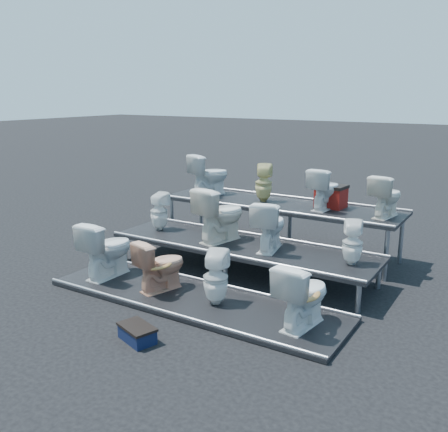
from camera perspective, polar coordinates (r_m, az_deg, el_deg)
The scene contains 18 objects.
ground at distance 7.83m, azimuth 2.01°, elevation -6.49°, with size 80.00×80.00×0.00m, color black.
tier_front at distance 6.80m, azimuth -3.51°, elevation -9.51°, with size 4.20×1.20×0.06m, color black.
tier_mid at distance 7.75m, azimuth 2.03°, elevation -4.89°, with size 4.20×1.20×0.46m, color black.
tier_back at distance 8.79m, azimuth 6.25°, elevation -1.29°, with size 4.20×1.20×0.86m, color black.
toilet_0 at distance 7.59m, azimuth -13.22°, elevation -3.64°, with size 0.48×0.84×0.85m, color white.
toilet_1 at distance 6.96m, azimuth -7.26°, elevation -5.55°, with size 0.40×0.71×0.72m, color tan.
toilet_2 at distance 6.46m, azimuth -0.95°, elevation -7.04°, with size 0.32×0.33×0.72m, color white.
toilet_3 at distance 5.93m, azimuth 9.00°, elevation -8.81°, with size 0.44×0.78×0.79m, color white.
toilet_4 at distance 8.47m, azimuth -7.43°, elevation 0.53°, with size 0.29×0.29×0.64m, color white.
toilet_5 at distance 7.75m, azimuth -0.44°, elevation 0.22°, with size 0.48×0.84×0.86m, color white.
toilet_6 at distance 7.36m, azimuth 5.22°, elevation -1.04°, with size 0.42×0.73×0.75m, color white.
toilet_7 at distance 6.94m, azimuth 14.48°, elevation -2.98°, with size 0.28×0.28×0.61m, color white.
toilet_8 at distance 9.32m, azimuth -1.69°, elevation 4.76°, with size 0.43×0.75×0.76m, color white.
toilet_9 at distance 8.76m, azimuth 4.56°, elevation 3.79°, with size 0.30×0.30×0.66m, color #D0C782.
toilet_10 at distance 8.31m, azimuth 11.45°, elevation 3.07°, with size 0.38×0.67×0.68m, color white.
toilet_11 at distance 8.04m, azimuth 18.04°, elevation 2.19°, with size 0.37×0.64×0.66m, color white.
red_crate at distance 8.51m, azimuth 12.12°, elevation 2.08°, with size 0.46×0.37×0.33m, color maroon.
step_stool at distance 5.87m, azimuth -9.88°, elevation -13.19°, with size 0.43×0.26×0.16m, color black.
Camera 1 is at (3.62, -6.37, 2.75)m, focal length 40.00 mm.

